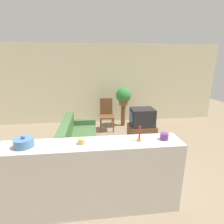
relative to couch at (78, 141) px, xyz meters
The scene contains 13 objects.
ground_plane 1.30m from the couch, 74.03° to the right, with size 14.00×14.00×0.00m, color gray.
wall_back 2.48m from the couch, 80.96° to the left, with size 9.00×0.06×2.70m.
couch is the anchor object (origin of this frame).
tv_stand 1.77m from the couch, 15.25° to the left, with size 0.72×0.53×0.43m.
television 1.80m from the couch, 15.31° to the left, with size 0.62×0.50×0.47m.
wooden_chair 1.61m from the couch, 59.45° to the left, with size 0.44×0.44×1.00m.
plant_stand 2.17m from the couch, 50.01° to the left, with size 0.14×0.14×0.72m.
potted_plant 2.30m from the couch, 50.01° to the left, with size 0.50×0.50×0.58m.
foreground_counter 1.80m from the couch, 78.66° to the right, with size 2.48×0.44×1.07m.
decorative_bowl 2.01m from the couch, 106.33° to the right, with size 0.24×0.24×0.17m.
candle_jar 1.95m from the couch, 82.84° to the right, with size 0.10×0.10×0.07m.
candlestick 2.19m from the couch, 60.16° to the right, with size 0.07×0.07×0.21m.
coffee_tin 2.37m from the couch, 52.11° to the right, with size 0.11×0.11×0.09m.
Camera 1 is at (0.03, -2.67, 2.13)m, focal length 28.00 mm.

